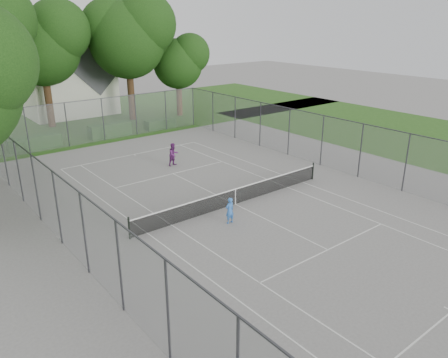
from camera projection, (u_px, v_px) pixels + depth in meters
ground at (235, 204)px, 24.02m from camera, size 120.00×120.00×0.00m
grass_far at (67, 121)px, 43.09m from camera, size 60.00×20.00×0.00m
grass_right at (435, 139)px, 36.86m from camera, size 16.00×40.00×0.00m
court_markings at (235, 204)px, 24.02m from camera, size 11.03×23.83×0.01m
tennis_net at (235, 196)px, 23.84m from camera, size 12.87×0.10×1.10m
perimeter_fence at (236, 173)px, 23.39m from camera, size 18.08×34.08×3.52m
tree_far_midleft at (42, 40)px, 38.37m from camera, size 7.86×7.18×11.30m
tree_far_midright at (128, 33)px, 41.18m from camera, size 8.34×7.61×11.99m
tree_far_right at (179, 60)px, 43.91m from camera, size 5.73×5.23×8.23m
hedge_left at (34, 142)px, 34.11m from camera, size 3.95×1.18×0.99m
hedge_mid at (110, 130)px, 37.50m from camera, size 3.61×1.03×1.13m
hedge_right at (160, 124)px, 40.30m from camera, size 2.81×1.03×0.84m
house at (66, 73)px, 44.97m from camera, size 8.46×6.55×10.53m
girl_player at (230, 210)px, 21.62m from camera, size 0.50×0.33×1.36m
woman_player at (174, 154)px, 30.06m from camera, size 0.85×0.70×1.59m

